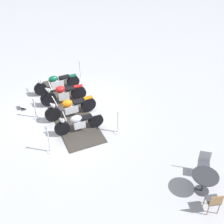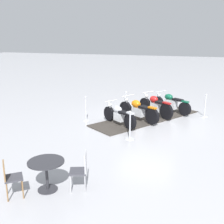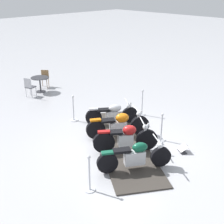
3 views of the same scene
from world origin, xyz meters
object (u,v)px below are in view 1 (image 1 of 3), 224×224
motorcycle_chrome (79,122)px  cafe_chair_across_table (204,162)px  stanchion_left_rear (118,126)px  motorcycle_copper (70,107)px  stanchion_right_rear (49,144)px  cafe_table (205,179)px  motorcycle_forest (56,83)px  info_placard (23,107)px  motorcycle_maroon (63,94)px  stanchion_right_mid (36,112)px  stanchion_left_front (80,72)px  cafe_chair_near_table (214,201)px

motorcycle_chrome → cafe_chair_across_table: 5.10m
motorcycle_chrome → stanchion_left_rear: bearing=157.3°
motorcycle_copper → stanchion_right_rear: 2.26m
stanchion_right_rear → cafe_table: stanchion_right_rear is taller
motorcycle_forest → info_placard: motorcycle_forest is taller
motorcycle_maroon → stanchion_right_rear: 3.19m
stanchion_right_mid → cafe_chair_across_table: (-0.93, 7.19, 0.24)m
stanchion_left_front → stanchion_right_rear: bearing=25.8°
stanchion_left_rear → cafe_table: stanchion_left_rear is taller
cafe_table → cafe_chair_near_table: (0.62, 0.53, -0.05)m
motorcycle_maroon → cafe_chair_across_table: (0.54, 6.89, 0.03)m
motorcycle_forest → motorcycle_chrome: bearing=89.2°
info_placard → cafe_chair_near_table: (0.60, 9.01, 0.45)m
stanchion_left_rear → motorcycle_forest: bearing=-102.5°
stanchion_right_mid → cafe_table: stanchion_right_mid is taller
info_placard → motorcycle_chrome: bearing=-144.5°
motorcycle_maroon → stanchion_left_front: bearing=-125.1°
stanchion_left_rear → info_placard: stanchion_left_rear is taller
stanchion_left_rear → stanchion_left_front: bearing=-122.7°
motorcycle_copper → motorcycle_chrome: bearing=88.7°
stanchion_left_rear → cafe_chair_near_table: size_ratio=1.20×
stanchion_right_mid → cafe_table: (-0.16, 7.49, 0.26)m
motorcycle_chrome → stanchion_left_front: (-3.35, -2.55, -0.10)m
stanchion_left_rear → cafe_table: size_ratio=1.21×
info_placard → cafe_chair_across_table: bearing=-141.8°
stanchion_left_rear → stanchion_right_mid: size_ratio=1.03×
motorcycle_chrome → cafe_table: 5.36m
motorcycle_chrome → stanchion_right_mid: (0.30, -2.13, -0.15)m
info_placard → stanchion_right_mid: bearing=-155.7°
cafe_table → motorcycle_maroon: bearing=-100.3°
motorcycle_copper → cafe_table: motorcycle_copper is taller
info_placard → cafe_table: size_ratio=0.49×
stanchion_left_rear → info_placard: bearing=-77.4°
motorcycle_chrome → motorcycle_maroon: bearing=-87.2°
stanchion_right_rear → cafe_chair_near_table: (-0.80, 6.07, 0.12)m
info_placard → motorcycle_forest: bearing=-68.4°
motorcycle_maroon → cafe_chair_near_table: motorcycle_maroon is taller
stanchion_right_mid → motorcycle_copper: bearing=126.0°
motorcycle_forest → cafe_chair_across_table: 7.89m
motorcycle_chrome → stanchion_left_rear: size_ratio=1.65×
motorcycle_forest → cafe_table: size_ratio=2.26×
cafe_chair_near_table → cafe_chair_across_table: bearing=-9.9°
stanchion_right_mid → cafe_chair_across_table: 7.25m
stanchion_right_mid → info_placard: 1.03m
motorcycle_maroon → stanchion_right_mid: size_ratio=1.73×
motorcycle_maroon → motorcycle_chrome: motorcycle_maroon is taller
motorcycle_maroon → motorcycle_copper: (0.59, 0.92, -0.02)m
motorcycle_chrome → motorcycle_forest: bearing=-87.2°
cafe_chair_across_table → motorcycle_chrome: bearing=-104.0°
stanchion_left_front → cafe_table: (3.49, 7.90, 0.21)m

